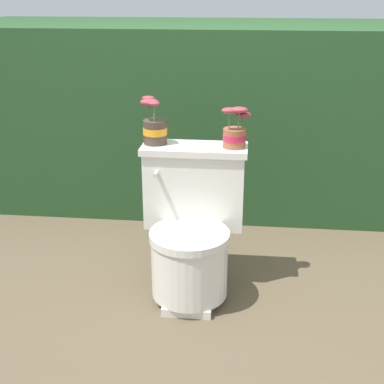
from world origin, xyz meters
name	(u,v)px	position (x,y,z in m)	size (l,w,h in m)	color
ground_plane	(198,300)	(0.00, 0.00, 0.00)	(12.00, 12.00, 0.00)	brown
hedge_backdrop	(219,113)	(0.00, 1.40, 0.58)	(3.34, 1.08, 1.17)	#234723
toilet	(192,229)	(-0.04, 0.10, 0.33)	(0.50, 0.50, 0.70)	silver
potted_plant_left	(154,127)	(-0.23, 0.23, 0.78)	(0.12, 0.11, 0.22)	#47382D
potted_plant_midleft	(235,132)	(0.14, 0.21, 0.77)	(0.13, 0.11, 0.19)	#9E5638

